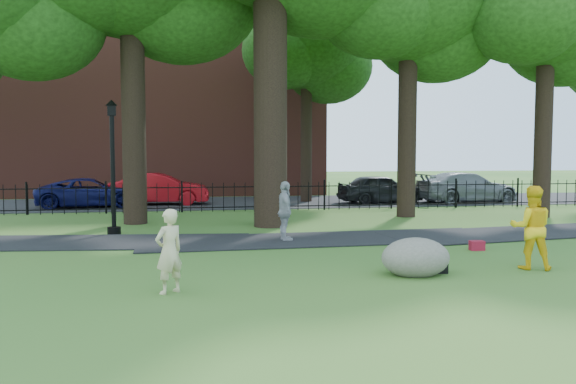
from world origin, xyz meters
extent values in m
plane|color=#2D5C20|center=(0.00, 0.00, 0.00)|extent=(120.00, 120.00, 0.00)
cube|color=black|center=(1.00, 3.90, 0.00)|extent=(36.07, 3.85, 0.03)
cube|color=black|center=(0.00, 16.00, 0.00)|extent=(80.00, 7.00, 0.02)
cube|color=black|center=(0.00, 12.00, 1.02)|extent=(44.00, 0.04, 0.04)
cube|color=black|center=(0.00, 12.00, 0.18)|extent=(44.00, 0.04, 0.04)
cube|color=brown|center=(-4.00, 24.00, 6.00)|extent=(18.00, 8.00, 12.00)
cylinder|color=black|center=(0.00, 7.00, 5.25)|extent=(1.10, 1.10, 10.50)
ellipsoid|color=#1A370F|center=(-7.65, 8.25, 6.82)|extent=(4.80, 4.80, 4.08)
cylinder|color=black|center=(-4.50, 8.50, 4.55)|extent=(0.80, 0.80, 9.10)
cylinder|color=black|center=(5.50, 9.00, 4.20)|extent=(0.70, 0.70, 8.40)
ellipsoid|color=#1A370F|center=(6.98, 9.82, 7.44)|extent=(5.28, 5.28, 4.49)
cylinder|color=black|center=(10.50, 8.00, 4.02)|extent=(0.64, 0.64, 8.05)
ellipsoid|color=#1A370F|center=(11.89, 8.78, 7.13)|extent=(4.96, 4.96, 4.22)
ellipsoid|color=#1A370F|center=(9.26, 7.38, 7.59)|extent=(4.65, 4.65, 3.95)
imported|color=beige|center=(-2.92, -1.52, 0.74)|extent=(0.64, 0.61, 1.47)
imported|color=yellow|center=(4.48, -0.67, 0.88)|extent=(1.04, 0.94, 1.75)
imported|color=#9F9FA4|center=(-0.03, 3.82, 0.83)|extent=(0.49, 1.00, 1.66)
ellipsoid|color=#6E685B|center=(1.87, -0.83, 0.40)|extent=(1.65, 1.44, 0.81)
cylinder|color=black|center=(-4.87, 5.97, 1.76)|extent=(0.13, 0.13, 3.53)
cylinder|color=black|center=(-4.87, 5.97, 0.11)|extent=(0.40, 0.40, 0.22)
cube|color=black|center=(-4.87, 5.97, 3.69)|extent=(0.28, 0.28, 0.33)
cone|color=black|center=(-4.87, 5.97, 3.91)|extent=(0.35, 0.35, 0.18)
cube|color=black|center=(2.36, -0.68, 0.17)|extent=(0.50, 0.37, 0.34)
cube|color=maroon|center=(4.49, 1.61, 0.12)|extent=(0.37, 0.25, 0.24)
imported|color=#A30C14|center=(-4.08, 15.50, 0.74)|extent=(4.58, 1.75, 1.49)
imported|color=#0E1048|center=(-7.08, 14.85, 0.65)|extent=(4.93, 2.78, 1.30)
imported|color=black|center=(6.40, 14.64, 0.70)|extent=(4.26, 2.04, 1.41)
imported|color=gray|center=(10.67, 14.26, 0.74)|extent=(5.33, 2.65, 1.49)
camera|label=1|loc=(-2.46, -11.33, 2.44)|focal=35.00mm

